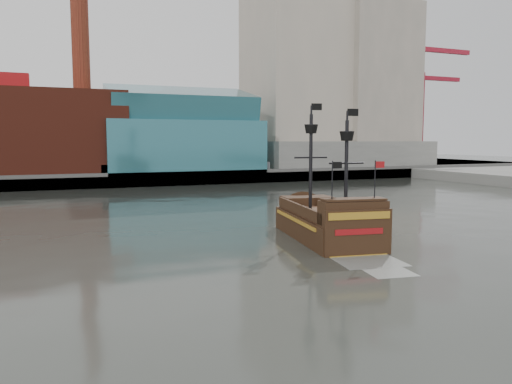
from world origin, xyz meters
name	(u,v)px	position (x,y,z in m)	size (l,w,h in m)	color
ground	(300,274)	(0.00, 0.00, 0.00)	(400.00, 400.00, 0.00)	#242722
promenade_far	(117,172)	(0.00, 92.00, 1.00)	(220.00, 60.00, 2.00)	slate
seawall	(137,180)	(0.00, 62.50, 1.30)	(220.00, 1.00, 2.60)	#4C4C49
skyline	(142,65)	(5.21, 84.56, 24.55)	(149.00, 45.00, 62.00)	#7E624C
crane_a	(420,100)	(78.63, 82.00, 19.11)	(22.50, 4.00, 32.25)	slate
crane_b	(422,115)	(88.23, 92.00, 15.57)	(19.10, 4.00, 26.25)	slate
pirate_ship	(327,226)	(7.15, 8.88, 1.11)	(7.42, 16.94, 12.26)	black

